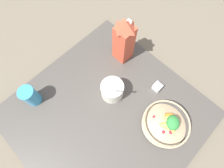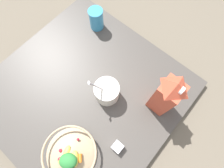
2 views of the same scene
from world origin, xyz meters
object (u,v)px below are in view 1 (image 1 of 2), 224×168
milk_carton (124,41)px  spice_jar (157,87)px  fruit_bowl (166,124)px  drinking_cup (30,96)px  yogurt_tub (112,90)px

milk_carton → spice_jar: size_ratio=6.72×
fruit_bowl → drinking_cup: (0.61, 0.40, 0.03)m
spice_jar → fruit_bowl: bearing=139.1°
yogurt_tub → drinking_cup: size_ratio=1.75×
fruit_bowl → milk_carton: bearing=-19.6°
fruit_bowl → milk_carton: size_ratio=0.81×
spice_jar → drinking_cup: bearing=50.3°
fruit_bowl → drinking_cup: 0.72m
milk_carton → spice_jar: milk_carton is taller
milk_carton → yogurt_tub: (-0.13, 0.23, -0.09)m
fruit_bowl → drinking_cup: bearing=33.2°
yogurt_tub → drinking_cup: yogurt_tub is taller
yogurt_tub → spice_jar: bearing=-127.9°
yogurt_tub → spice_jar: 0.26m
yogurt_tub → drinking_cup: (0.28, 0.33, 0.01)m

